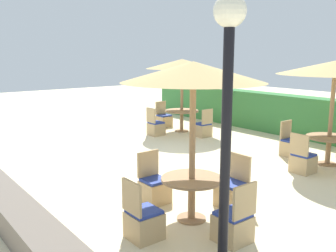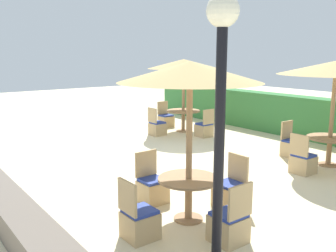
{
  "view_description": "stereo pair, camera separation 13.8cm",
  "coord_description": "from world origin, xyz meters",
  "px_view_note": "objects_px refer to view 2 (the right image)",
  "views": [
    {
      "loc": [
        7.23,
        -5.07,
        2.7
      ],
      "look_at": [
        0.0,
        0.6,
        0.9
      ],
      "focal_mm": 40.0,
      "sensor_mm": 36.0,
      "label": 1
    },
    {
      "loc": [
        7.32,
        -4.96,
        2.7
      ],
      "look_at": [
        0.0,
        0.6,
        0.9
      ],
      "focal_mm": 40.0,
      "sensor_mm": 36.0,
      "label": 2
    }
  ],
  "objects_px": {
    "lamp_post": "(221,85)",
    "parasol_front_right": "(190,73)",
    "patio_chair_front_right_north": "(230,192)",
    "patio_chair_back_right_west": "(292,147)",
    "round_table_back_left": "(183,114)",
    "patio_chair_back_left_south": "(157,127)",
    "patio_chair_back_left_west": "(166,120)",
    "patio_chair_front_right_south": "(139,222)",
    "parasol_back_right": "(336,68)",
    "round_table_back_right": "(330,143)",
    "patio_chair_front_right_east": "(229,225)",
    "parasol_back_left": "(184,64)",
    "patio_chair_front_right_west": "(152,188)",
    "round_table_front_right": "(189,188)",
    "patio_chair_back_left_east": "(204,129)",
    "patio_chair_back_right_south": "(303,162)"
  },
  "relations": [
    {
      "from": "lamp_post",
      "to": "parasol_front_right",
      "type": "distance_m",
      "value": 1.66
    },
    {
      "from": "patio_chair_front_right_north",
      "to": "patio_chair_back_right_west",
      "type": "distance_m",
      "value": 3.94
    },
    {
      "from": "round_table_back_left",
      "to": "patio_chair_back_left_south",
      "type": "distance_m",
      "value": 1.14
    },
    {
      "from": "patio_chair_back_left_west",
      "to": "patio_chair_front_right_south",
      "type": "xyz_separation_m",
      "value": [
        6.59,
        -5.44,
        0.0
      ]
    },
    {
      "from": "parasol_back_right",
      "to": "patio_chair_back_left_south",
      "type": "bearing_deg",
      "value": -165.76
    },
    {
      "from": "round_table_back_left",
      "to": "round_table_back_right",
      "type": "xyz_separation_m",
      "value": [
        5.25,
        0.26,
        -0.04
      ]
    },
    {
      "from": "patio_chair_front_right_south",
      "to": "parasol_back_right",
      "type": "relative_size",
      "value": 0.35
    },
    {
      "from": "patio_chair_back_left_south",
      "to": "patio_chair_front_right_east",
      "type": "bearing_deg",
      "value": -27.39
    },
    {
      "from": "parasol_back_left",
      "to": "patio_chair_front_right_west",
      "type": "bearing_deg",
      "value": -44.67
    },
    {
      "from": "round_table_front_right",
      "to": "patio_chair_back_left_south",
      "type": "bearing_deg",
      "value": 148.97
    },
    {
      "from": "patio_chair_front_right_south",
      "to": "patio_chair_back_right_west",
      "type": "relative_size",
      "value": 1.0
    },
    {
      "from": "patio_chair_back_left_west",
      "to": "patio_chair_back_left_east",
      "type": "distance_m",
      "value": 2.13
    },
    {
      "from": "patio_chair_back_right_west",
      "to": "round_table_back_left",
      "type": "bearing_deg",
      "value": -86.85
    },
    {
      "from": "lamp_post",
      "to": "patio_chair_back_left_west",
      "type": "bearing_deg",
      "value": 146.77
    },
    {
      "from": "patio_chair_back_left_east",
      "to": "patio_chair_front_right_south",
      "type": "bearing_deg",
      "value": -140.51
    },
    {
      "from": "lamp_post",
      "to": "round_table_front_right",
      "type": "height_order",
      "value": "lamp_post"
    },
    {
      "from": "patio_chair_back_left_south",
      "to": "patio_chair_front_right_west",
      "type": "height_order",
      "value": "same"
    },
    {
      "from": "parasol_front_right",
      "to": "patio_chair_back_right_south",
      "type": "xyz_separation_m",
      "value": [
        -0.27,
        3.64,
        -2.14
      ]
    },
    {
      "from": "patio_chair_back_left_south",
      "to": "patio_chair_back_right_south",
      "type": "distance_m",
      "value": 5.29
    },
    {
      "from": "round_table_front_right",
      "to": "patio_chair_front_right_south",
      "type": "xyz_separation_m",
      "value": [
        0.05,
        -0.99,
        -0.29
      ]
    },
    {
      "from": "patio_chair_front_right_west",
      "to": "patio_chair_front_right_north",
      "type": "bearing_deg",
      "value": 134.15
    },
    {
      "from": "parasol_front_right",
      "to": "patio_chair_front_right_west",
      "type": "xyz_separation_m",
      "value": [
        -0.97,
        -0.05,
        -2.14
      ]
    },
    {
      "from": "round_table_front_right",
      "to": "patio_chair_back_right_south",
      "type": "distance_m",
      "value": 3.66
    },
    {
      "from": "patio_chair_front_right_south",
      "to": "patio_chair_back_right_south",
      "type": "relative_size",
      "value": 1.0
    },
    {
      "from": "parasol_front_right",
      "to": "patio_chair_front_right_west",
      "type": "distance_m",
      "value": 2.35
    },
    {
      "from": "lamp_post",
      "to": "patio_chair_back_right_south",
      "type": "xyz_separation_m",
      "value": [
        -1.73,
        4.43,
        -2.09
      ]
    },
    {
      "from": "patio_chair_back_left_south",
      "to": "patio_chair_back_right_south",
      "type": "height_order",
      "value": "same"
    },
    {
      "from": "patio_chair_back_left_east",
      "to": "patio_chair_front_right_south",
      "type": "height_order",
      "value": "same"
    },
    {
      "from": "parasol_back_right",
      "to": "patio_chair_back_left_east",
      "type": "bearing_deg",
      "value": -176.47
    },
    {
      "from": "parasol_front_right",
      "to": "round_table_back_right",
      "type": "relative_size",
      "value": 2.36
    },
    {
      "from": "patio_chair_back_left_south",
      "to": "parasol_front_right",
      "type": "xyz_separation_m",
      "value": [
        5.55,
        -3.34,
        2.14
      ]
    },
    {
      "from": "round_table_back_right",
      "to": "patio_chair_back_right_west",
      "type": "bearing_deg",
      "value": -178.43
    },
    {
      "from": "parasol_back_left",
      "to": "round_table_back_right",
      "type": "height_order",
      "value": "parasol_back_left"
    },
    {
      "from": "round_table_front_right",
      "to": "patio_chair_back_right_south",
      "type": "height_order",
      "value": "patio_chair_back_right_south"
    },
    {
      "from": "parasol_back_left",
      "to": "round_table_back_left",
      "type": "relative_size",
      "value": 2.14
    },
    {
      "from": "parasol_front_right",
      "to": "patio_chair_back_right_west",
      "type": "height_order",
      "value": "parasol_front_right"
    },
    {
      "from": "patio_chair_back_left_south",
      "to": "patio_chair_back_right_west",
      "type": "xyz_separation_m",
      "value": [
        4.29,
        1.32,
        0.0
      ]
    },
    {
      "from": "lamp_post",
      "to": "parasol_back_left",
      "type": "height_order",
      "value": "lamp_post"
    },
    {
      "from": "patio_chair_back_left_east",
      "to": "round_table_back_right",
      "type": "bearing_deg",
      "value": -86.47
    },
    {
      "from": "round_table_back_left",
      "to": "patio_chair_back_left_south",
      "type": "height_order",
      "value": "patio_chair_back_left_south"
    },
    {
      "from": "patio_chair_front_right_south",
      "to": "patio_chair_back_right_south",
      "type": "bearing_deg",
      "value": 93.93
    },
    {
      "from": "patio_chair_back_left_east",
      "to": "patio_chair_front_right_west",
      "type": "xyz_separation_m",
      "value": [
        3.44,
        -4.47,
        0.0
      ]
    },
    {
      "from": "patio_chair_front_right_east",
      "to": "parasol_back_right",
      "type": "distance_m",
      "value": 5.28
    },
    {
      "from": "patio_chair_front_right_north",
      "to": "round_table_front_right",
      "type": "bearing_deg",
      "value": 87.61
    },
    {
      "from": "patio_chair_front_right_north",
      "to": "patio_chair_back_right_west",
      "type": "height_order",
      "value": "same"
    },
    {
      "from": "round_table_front_right",
      "to": "parasol_back_right",
      "type": "xyz_separation_m",
      "value": [
        -0.25,
        4.68,
        1.8
      ]
    },
    {
      "from": "lamp_post",
      "to": "patio_chair_back_left_south",
      "type": "height_order",
      "value": "lamp_post"
    },
    {
      "from": "patio_chair_front_right_east",
      "to": "patio_chair_back_right_south",
      "type": "height_order",
      "value": "same"
    },
    {
      "from": "patio_chair_front_right_east",
      "to": "round_table_back_right",
      "type": "height_order",
      "value": "patio_chair_front_right_east"
    },
    {
      "from": "round_table_front_right",
      "to": "patio_chair_back_right_west",
      "type": "height_order",
      "value": "patio_chair_back_right_west"
    }
  ]
}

